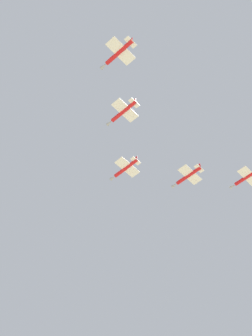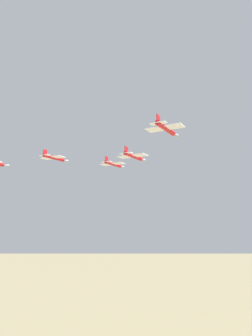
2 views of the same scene
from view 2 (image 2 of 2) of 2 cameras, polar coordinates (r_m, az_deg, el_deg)
jet_lead at (r=100.03m, az=-2.36°, el=0.73°), size 8.57×11.30×2.35m
jet_port_inner at (r=99.13m, az=-13.31°, el=1.87°), size 8.57×11.30×2.35m
jet_starboard_inner at (r=82.04m, az=1.47°, el=2.22°), size 8.57×11.30×2.35m
jet_starboard_outer at (r=66.21m, az=7.54°, el=7.35°), size 8.57×11.30×2.35m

